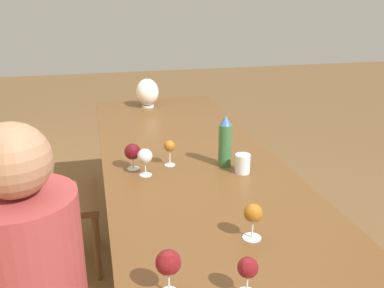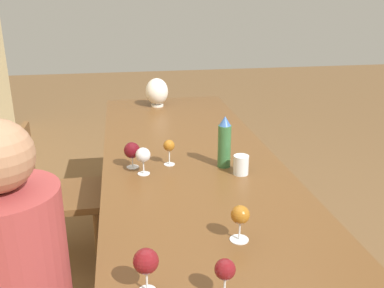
# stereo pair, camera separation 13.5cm
# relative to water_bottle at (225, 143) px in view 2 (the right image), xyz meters

# --- Properties ---
(ground_plane) EXTENTS (14.00, 14.00, 0.00)m
(ground_plane) POSITION_rel_water_bottle_xyz_m (0.00, 0.15, -0.88)
(ground_plane) COLOR brown
(dining_table) EXTENTS (3.06, 0.94, 0.75)m
(dining_table) POSITION_rel_water_bottle_xyz_m (0.00, 0.15, -0.19)
(dining_table) COLOR brown
(dining_table) RESTS_ON ground_plane
(water_bottle) EXTENTS (0.07, 0.07, 0.27)m
(water_bottle) POSITION_rel_water_bottle_xyz_m (0.00, 0.00, 0.00)
(water_bottle) COLOR #336638
(water_bottle) RESTS_ON dining_table
(water_tumbler) EXTENTS (0.08, 0.08, 0.10)m
(water_tumbler) POSITION_rel_water_bottle_xyz_m (-0.10, -0.06, -0.08)
(water_tumbler) COLOR silver
(water_tumbler) RESTS_ON dining_table
(vase) EXTENTS (0.18, 0.18, 0.22)m
(vase) POSITION_rel_water_bottle_xyz_m (1.29, 0.23, -0.02)
(vase) COLOR silver
(vase) RESTS_ON dining_table
(wine_glass_0) EXTENTS (0.07, 0.07, 0.14)m
(wine_glass_0) POSITION_rel_water_bottle_xyz_m (-0.02, 0.42, -0.03)
(wine_glass_0) COLOR silver
(wine_glass_0) RESTS_ON dining_table
(wine_glass_1) EXTENTS (0.07, 0.07, 0.14)m
(wine_glass_1) POSITION_rel_water_bottle_xyz_m (-0.68, 0.11, -0.03)
(wine_glass_1) COLOR silver
(wine_glass_1) RESTS_ON dining_table
(wine_glass_3) EXTENTS (0.08, 0.08, 0.15)m
(wine_glass_3) POSITION_rel_water_bottle_xyz_m (-0.91, 0.46, -0.03)
(wine_glass_3) COLOR silver
(wine_glass_3) RESTS_ON dining_table
(wine_glass_4) EXTENTS (0.08, 0.08, 0.14)m
(wine_glass_4) POSITION_rel_water_bottle_xyz_m (0.07, 0.47, -0.04)
(wine_glass_4) COLOR silver
(wine_glass_4) RESTS_ON dining_table
(wine_glass_5) EXTENTS (0.06, 0.06, 0.13)m
(wine_glass_5) POSITION_rel_water_bottle_xyz_m (-0.97, 0.24, -0.04)
(wine_glass_5) COLOR silver
(wine_glass_5) RESTS_ON dining_table
(wine_glass_6) EXTENTS (0.06, 0.06, 0.14)m
(wine_glass_6) POSITION_rel_water_bottle_xyz_m (0.08, 0.28, -0.03)
(wine_glass_6) COLOR silver
(wine_glass_6) RESTS_ON dining_table
(chair_far) EXTENTS (0.44, 0.44, 0.87)m
(chair_far) POSITION_rel_water_bottle_xyz_m (0.40, 0.95, -0.40)
(chair_far) COLOR brown
(chair_far) RESTS_ON ground_plane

